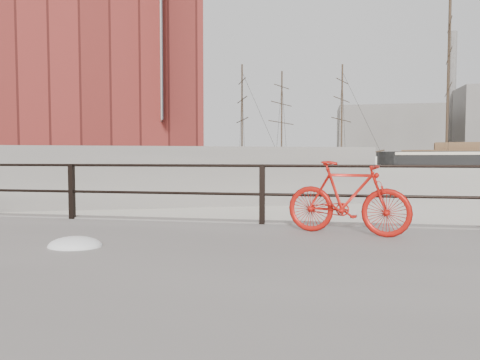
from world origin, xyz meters
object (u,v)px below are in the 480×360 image
at_px(workboat_near, 134,172).
at_px(workboat_far, 89,168).
at_px(bicycle, 347,198).
at_px(schooner_mid, 310,165).
at_px(schooner_left, 211,165).

bearing_deg(workboat_near, workboat_far, 106.54).
height_order(bicycle, schooner_mid, schooner_mid).
bearing_deg(workboat_near, bicycle, -87.13).
distance_m(bicycle, workboat_far, 59.49).
bearing_deg(workboat_far, schooner_left, 15.99).
xyz_separation_m(bicycle, workboat_far, (-32.62, 49.74, -0.88)).
relative_size(bicycle, schooner_mid, 0.06).
bearing_deg(schooner_mid, schooner_left, -135.07).
distance_m(bicycle, workboat_near, 39.59).
bearing_deg(schooner_left, workboat_near, -108.04).
bearing_deg(schooner_left, workboat_far, -138.19).
relative_size(schooner_mid, schooner_left, 1.05).
xyz_separation_m(schooner_mid, workboat_far, (-30.68, -31.38, 0.00)).
distance_m(schooner_left, workboat_near, 37.98).
bearing_deg(schooner_mid, bicycle, -68.13).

